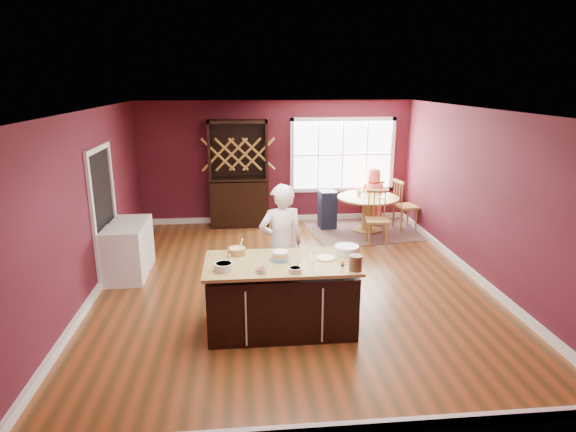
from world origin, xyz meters
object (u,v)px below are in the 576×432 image
object	(u,v)px
dining_table	(368,207)
seated_woman	(373,196)
hutch	(239,174)
chair_south	(378,218)
toddler	(330,191)
baker	(281,244)
kitchen_island	(281,297)
layer_cake	(280,256)
high_chair	(327,209)
chair_north	(372,200)
chair_east	(406,204)
washer	(124,255)
dryer	(133,243)

from	to	relation	value
dining_table	seated_woman	xyz separation A→B (m)	(0.25, 0.52, 0.11)
hutch	chair_south	bearing A→B (deg)	-29.76
toddler	baker	bearing A→B (deg)	-110.69
kitchen_island	seated_woman	bearing A→B (deg)	61.90
layer_cake	high_chair	size ratio (longest dim) A/B	0.33
chair_north	toddler	xyz separation A→B (m)	(-1.05, -0.38, 0.32)
kitchen_island	layer_cake	distance (m)	0.54
layer_cake	high_chair	world-z (taller)	layer_cake
chair_east	seated_woman	xyz separation A→B (m)	(-0.60, 0.45, 0.09)
layer_cake	washer	world-z (taller)	layer_cake
chair_south	hutch	world-z (taller)	hutch
chair_east	high_chair	xyz separation A→B (m)	(-1.66, 0.22, -0.12)
seated_woman	washer	size ratio (longest dim) A/B	1.45
baker	dryer	bearing A→B (deg)	-44.25
dryer	seated_woman	bearing A→B (deg)	24.23
high_chair	washer	world-z (taller)	washer
dining_table	seated_woman	bearing A→B (deg)	64.71
chair_east	chair_south	bearing A→B (deg)	125.55
kitchen_island	dryer	distance (m)	3.34
high_chair	kitchen_island	bearing A→B (deg)	-113.68
dining_table	toddler	world-z (taller)	toddler
kitchen_island	chair_east	xyz separation A→B (m)	(3.02, 4.07, 0.11)
toddler	hutch	bearing A→B (deg)	170.42
chair_north	toddler	distance (m)	1.16
high_chair	dryer	size ratio (longest dim) A/B	1.00
kitchen_island	chair_south	xyz separation A→B (m)	(2.14, 3.15, 0.09)
dining_table	baker	distance (m)	3.86
seated_woman	hutch	distance (m)	3.00
high_chair	dining_table	bearing A→B (deg)	-25.78
seated_woman	high_chair	bearing A→B (deg)	11.73
high_chair	chair_east	bearing A→B (deg)	-13.69
baker	toddler	bearing A→B (deg)	-121.38
chair_east	hutch	xyz separation A→B (m)	(-3.55, 0.61, 0.60)
dining_table	layer_cake	bearing A→B (deg)	-118.78
chair_south	hutch	xyz separation A→B (m)	(-2.68, 1.53, 0.62)
baker	layer_cake	xyz separation A→B (m)	(-0.07, -0.73, 0.10)
layer_cake	dryer	world-z (taller)	layer_cake
dining_table	layer_cake	world-z (taller)	layer_cake
baker	chair_south	bearing A→B (deg)	-141.90
baker	toddler	xyz separation A→B (m)	(1.35, 3.57, -0.07)
chair_south	hutch	distance (m)	3.15
chair_north	toddler	bearing A→B (deg)	14.19
baker	chair_north	xyz separation A→B (m)	(2.40, 3.95, -0.39)
kitchen_island	seated_woman	world-z (taller)	seated_woman
chair_east	layer_cake	bearing A→B (deg)	132.08
dining_table	high_chair	distance (m)	0.87
chair_north	hutch	world-z (taller)	hutch
washer	dining_table	bearing A→B (deg)	26.59
layer_cake	chair_south	bearing A→B (deg)	55.27
high_chair	dryer	world-z (taller)	same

